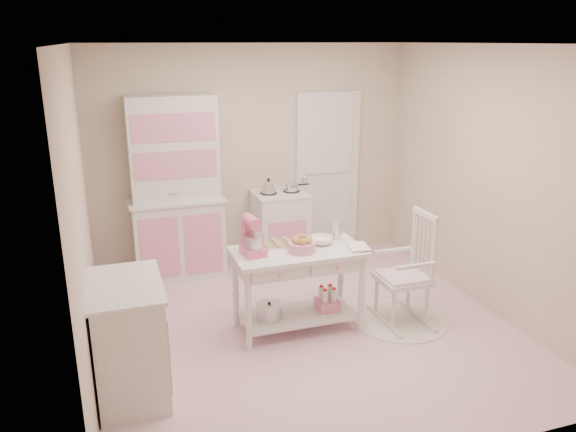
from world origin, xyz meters
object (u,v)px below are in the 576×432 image
object	(u,v)px
stove	(280,229)
bread_basket	(302,247)
hutch	(176,189)
work_table	(298,290)
base_cabinet	(129,339)
stand_mixer	(253,236)
rocking_chair	(403,269)

from	to	relation	value
stove	bread_basket	world-z (taller)	stove
hutch	work_table	xyz separation A→B (m)	(0.87, -1.61, -0.64)
work_table	bread_basket	size ratio (longest dim) A/B	4.80
work_table	stove	bearing A→B (deg)	78.24
hutch	work_table	world-z (taller)	hutch
base_cabinet	stove	bearing A→B (deg)	48.39
stand_mixer	rocking_chair	bearing A→B (deg)	-15.13
stand_mixer	stove	bearing A→B (deg)	56.76
rocking_chair	stand_mixer	distance (m)	1.50
rocking_chair	hutch	bearing A→B (deg)	136.22
hutch	stand_mixer	bearing A→B (deg)	-74.10
stove	bread_basket	bearing A→B (deg)	-100.72
stove	bread_basket	size ratio (longest dim) A/B	3.68
work_table	rocking_chair	bearing A→B (deg)	-9.70
base_cabinet	bread_basket	size ratio (longest dim) A/B	3.68
base_cabinet	hutch	bearing A→B (deg)	72.65
base_cabinet	rocking_chair	size ratio (longest dim) A/B	0.84
rocking_chair	stand_mixer	xyz separation A→B (m)	(-1.42, 0.19, 0.42)
hutch	stand_mixer	world-z (taller)	hutch
rocking_chair	stove	bearing A→B (deg)	111.12
rocking_chair	work_table	size ratio (longest dim) A/B	0.92
hutch	rocking_chair	xyz separation A→B (m)	(1.88, -1.79, -0.49)
rocking_chair	work_table	bearing A→B (deg)	170.08
work_table	stand_mixer	xyz separation A→B (m)	(-0.42, 0.02, 0.57)
stove	bread_basket	distance (m)	1.69
rocking_chair	bread_basket	distance (m)	1.03
hutch	rocking_chair	distance (m)	2.64
stove	rocking_chair	size ratio (longest dim) A/B	0.84
base_cabinet	rocking_chair	world-z (taller)	rocking_chair
base_cabinet	bread_basket	world-z (taller)	base_cabinet
stove	stand_mixer	xyz separation A→B (m)	(-0.75, -1.54, 0.51)
stand_mixer	bread_basket	distance (m)	0.46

